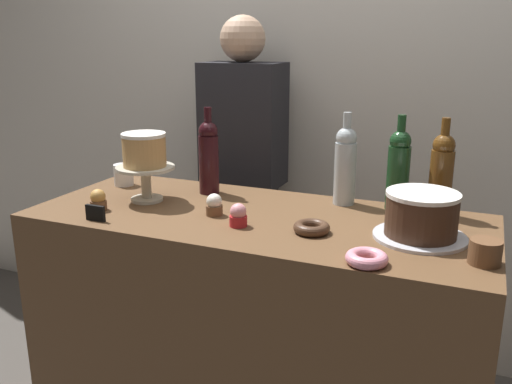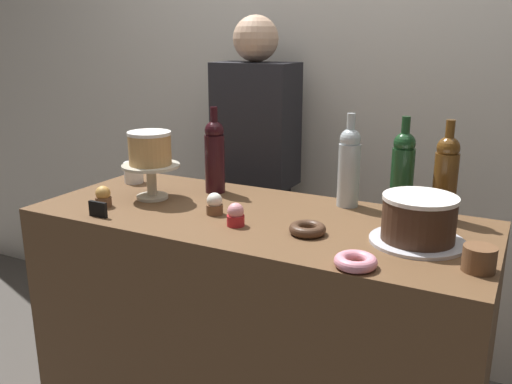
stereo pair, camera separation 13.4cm
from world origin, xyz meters
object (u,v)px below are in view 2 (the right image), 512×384
wine_bottle_dark_red (215,155)px  cupcake_vanilla (215,204)px  wine_bottle_amber (446,177)px  coffee_cup_ceramic (134,172)px  chocolate_round_cake (419,218)px  cupcake_caramel (103,197)px  donut_pink (356,262)px  cake_stand_pedestal (151,175)px  white_layer_cake (150,148)px  cupcake_strawberry (236,215)px  barista_figure (256,185)px  wine_bottle_clear (349,166)px  donut_chocolate (307,229)px  price_sign_chalkboard (98,209)px  cookie_stack (479,259)px  wine_bottle_green (402,171)px

wine_bottle_dark_red → cupcake_vanilla: wine_bottle_dark_red is taller
wine_bottle_amber → coffee_cup_ceramic: bearing=-175.7°
chocolate_round_cake → cupcake_caramel: bearing=-172.0°
wine_bottle_amber → donut_pink: 0.53m
cake_stand_pedestal → wine_bottle_amber: (0.99, 0.23, 0.06)m
white_layer_cake → cupcake_strawberry: 0.47m
cupcake_strawberry → barista_figure: 0.85m
wine_bottle_clear → barista_figure: barista_figure is taller
donut_chocolate → price_sign_chalkboard: price_sign_chalkboard is taller
cupcake_strawberry → cupcake_vanilla: 0.14m
wine_bottle_clear → barista_figure: 0.74m
wine_bottle_dark_red → wine_bottle_amber: 0.83m
cookie_stack → barista_figure: 1.31m
wine_bottle_dark_red → donut_pink: size_ratio=2.91×
cupcake_strawberry → cookie_stack: size_ratio=0.88×
white_layer_cake → price_sign_chalkboard: white_layer_cake is taller
cake_stand_pedestal → coffee_cup_ceramic: bearing=144.9°
donut_chocolate → barista_figure: (-0.56, 0.74, -0.11)m
white_layer_cake → wine_bottle_green: 0.89m
cupcake_caramel → coffee_cup_ceramic: size_ratio=0.87×
cookie_stack → wine_bottle_clear: bearing=140.9°
cupcake_strawberry → price_sign_chalkboard: size_ratio=1.06×
white_layer_cake → cupcake_caramel: size_ratio=2.10×
donut_chocolate → wine_bottle_green: bearing=60.0°
donut_pink → barista_figure: size_ratio=0.07×
cupcake_strawberry → barista_figure: size_ratio=0.05×
cupcake_vanilla → price_sign_chalkboard: 0.38m
cake_stand_pedestal → chocolate_round_cake: (0.96, -0.01, -0.01)m
wine_bottle_dark_red → cupcake_strawberry: (0.26, -0.30, -0.11)m
wine_bottle_clear → price_sign_chalkboard: (-0.69, -0.50, -0.12)m
wine_bottle_dark_red → wine_bottle_amber: bearing=3.8°
white_layer_cake → wine_bottle_green: (0.85, 0.25, -0.04)m
cake_stand_pedestal → cupcake_strawberry: bearing=-16.5°
donut_pink → cookie_stack: 0.31m
cake_stand_pedestal → wine_bottle_clear: (0.67, 0.24, 0.06)m
cupcake_vanilla → wine_bottle_clear: bearing=39.3°
donut_chocolate → cupcake_strawberry: bearing=-171.8°
cookie_stack → cupcake_vanilla: bearing=174.1°
price_sign_chalkboard → coffee_cup_ceramic: size_ratio=0.82×
wine_bottle_amber → cupcake_strawberry: 0.68m
cupcake_strawberry → cupcake_vanilla: size_ratio=1.00×
wine_bottle_amber → price_sign_chalkboard: wine_bottle_amber is taller
cupcake_strawberry → cookie_stack: cupcake_strawberry is taller
wine_bottle_amber → barista_figure: (-0.89, 0.41, -0.24)m
coffee_cup_ceramic → cookie_stack: bearing=-12.1°
cupcake_strawberry → price_sign_chalkboard: bearing=-163.5°
wine_bottle_green → cookie_stack: 0.50m
cake_stand_pedestal → coffee_cup_ceramic: size_ratio=2.46×
wine_bottle_green → cupcake_caramel: bearing=-156.3°
chocolate_round_cake → donut_chocolate: (-0.31, -0.08, -0.06)m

